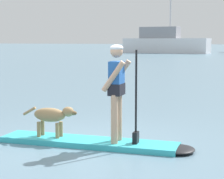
% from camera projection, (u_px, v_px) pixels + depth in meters
% --- Properties ---
extents(ground_plane, '(400.00, 400.00, 0.00)m').
position_uv_depth(ground_plane, '(88.00, 145.00, 7.46)').
color(ground_plane, slate).
extents(paddleboard, '(3.58, 1.11, 0.10)m').
position_uv_depth(paddleboard, '(100.00, 143.00, 7.38)').
color(paddleboard, '#33B2BF').
rests_on(paddleboard, ground_plane).
extents(person_paddler, '(0.64, 0.52, 1.70)m').
position_uv_depth(person_paddler, '(117.00, 86.00, 7.17)').
color(person_paddler, tan).
rests_on(person_paddler, paddleboard).
extents(dog, '(1.09, 0.30, 0.58)m').
position_uv_depth(dog, '(52.00, 116.00, 7.61)').
color(dog, '#997A51').
rests_on(dog, paddleboard).
extents(moored_boat_far_starboard, '(12.96, 3.37, 11.15)m').
position_uv_depth(moored_boat_far_starboard, '(165.00, 43.00, 61.74)').
color(moored_boat_far_starboard, white).
rests_on(moored_boat_far_starboard, ground_plane).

